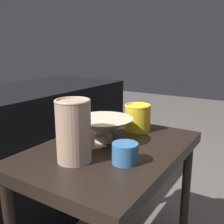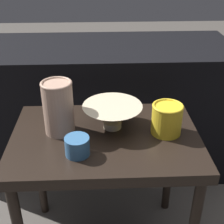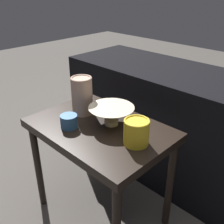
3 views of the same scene
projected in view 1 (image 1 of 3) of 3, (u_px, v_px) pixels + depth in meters
table at (111, 165)px, 0.92m from camera, size 0.65×0.45×0.55m
couch_backdrop at (9, 163)px, 1.26m from camera, size 1.31×0.50×0.69m
bowl at (104, 127)px, 0.94m from camera, size 0.21×0.21×0.09m
vase_textured_left at (74, 130)px, 0.77m from camera, size 0.11×0.11×0.19m
vase_colorful_right at (138, 117)px, 1.07m from camera, size 0.11×0.11×0.11m
cup at (125, 153)px, 0.77m from camera, size 0.08×0.08×0.06m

